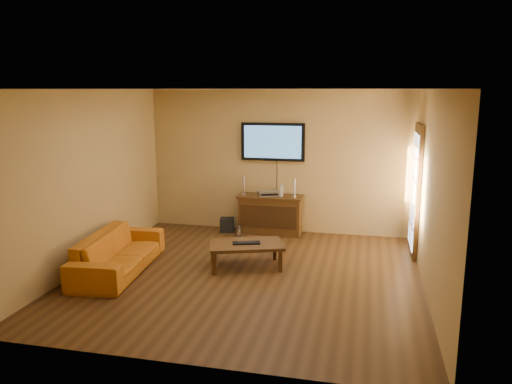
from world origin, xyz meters
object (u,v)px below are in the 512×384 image
(keyboard, at_px, (246,243))
(television, at_px, (273,142))
(speaker_left, at_px, (243,187))
(bottle, at_px, (239,231))
(av_receiver, at_px, (268,193))
(media_console, at_px, (270,214))
(subwoofer, at_px, (227,225))
(speaker_right, at_px, (294,189))
(sofa, at_px, (118,246))
(game_console, at_px, (282,191))
(coffee_table, at_px, (246,246))

(keyboard, bearing_deg, television, 90.00)
(speaker_left, relative_size, bottle, 1.64)
(speaker_left, height_order, av_receiver, speaker_left)
(media_console, height_order, subwoofer, media_console)
(speaker_left, relative_size, speaker_right, 1.01)
(speaker_right, bearing_deg, sofa, -132.89)
(speaker_right, xyz_separation_m, av_receiver, (-0.49, 0.02, -0.11))
(game_console, bearing_deg, speaker_left, 178.55)
(bottle, height_order, keyboard, keyboard)
(media_console, relative_size, speaker_right, 3.63)
(coffee_table, relative_size, bottle, 6.14)
(av_receiver, bearing_deg, media_console, -17.49)
(bottle, bearing_deg, speaker_right, 17.88)
(sofa, bearing_deg, media_console, -41.75)
(coffee_table, bearing_deg, sofa, -162.32)
(coffee_table, xyz_separation_m, speaker_left, (-0.51, 1.88, 0.56))
(television, xyz_separation_m, keyboard, (0.00, -2.11, -1.34))
(media_console, height_order, television, television)
(media_console, distance_m, keyboard, 1.92)
(television, relative_size, bottle, 5.83)
(television, bearing_deg, subwoofer, -163.63)
(coffee_table, bearing_deg, television, 89.74)
(media_console, relative_size, game_console, 5.94)
(speaker_right, bearing_deg, av_receiver, 178.12)
(coffee_table, distance_m, av_receiver, 1.95)
(speaker_right, bearing_deg, bottle, -162.12)
(av_receiver, xyz_separation_m, subwoofer, (-0.80, -0.05, -0.65))
(sofa, bearing_deg, speaker_left, -33.46)
(television, xyz_separation_m, subwoofer, (-0.84, -0.25, -1.60))
(av_receiver, relative_size, bottle, 1.85)
(media_console, height_order, speaker_right, speaker_right)
(speaker_right, height_order, keyboard, speaker_right)
(television, height_order, game_console, television)
(av_receiver, bearing_deg, game_console, -20.14)
(speaker_left, bearing_deg, television, 22.89)
(sofa, relative_size, speaker_right, 5.93)
(coffee_table, bearing_deg, bottle, 108.34)
(media_console, distance_m, speaker_right, 0.69)
(subwoofer, xyz_separation_m, keyboard, (0.84, -1.87, 0.27))
(coffee_table, height_order, speaker_right, speaker_right)
(sofa, relative_size, speaker_left, 5.90)
(coffee_table, relative_size, speaker_left, 3.74)
(coffee_table, height_order, game_console, game_console)
(speaker_right, xyz_separation_m, subwoofer, (-1.29, -0.03, -0.76))
(television, bearing_deg, sofa, -124.50)
(subwoofer, relative_size, bottle, 1.26)
(keyboard, bearing_deg, av_receiver, 91.18)
(media_console, xyz_separation_m, speaker_right, (0.45, -0.02, 0.52))
(television, bearing_deg, coffee_table, -90.26)
(coffee_table, bearing_deg, keyboard, -59.03)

